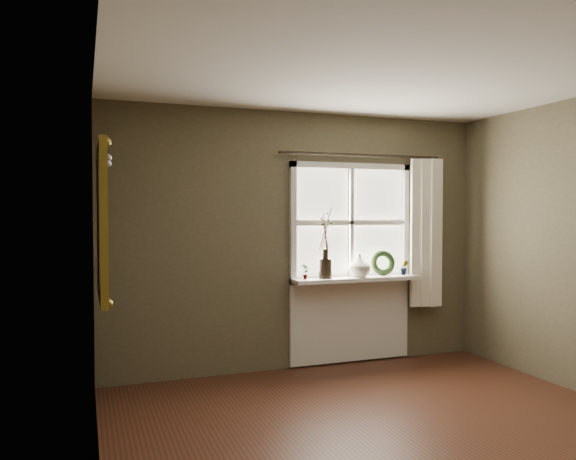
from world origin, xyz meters
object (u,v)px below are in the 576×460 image
(dark_jug, at_px, (325,268))
(cream_vase, at_px, (359,265))
(wreath, at_px, (383,266))
(gilt_mirror, at_px, (101,221))

(dark_jug, xyz_separation_m, cream_vase, (0.38, 0.00, 0.02))
(dark_jug, relative_size, cream_vase, 0.83)
(dark_jug, distance_m, cream_vase, 0.38)
(cream_vase, height_order, wreath, same)
(cream_vase, distance_m, gilt_mirror, 2.81)
(dark_jug, bearing_deg, gilt_mirror, -154.11)
(cream_vase, distance_m, wreath, 0.30)
(dark_jug, distance_m, wreath, 0.68)
(cream_vase, xyz_separation_m, gilt_mirror, (-2.56, -1.06, 0.49))
(cream_vase, height_order, gilt_mirror, gilt_mirror)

